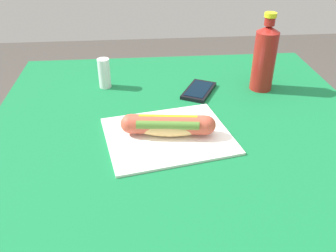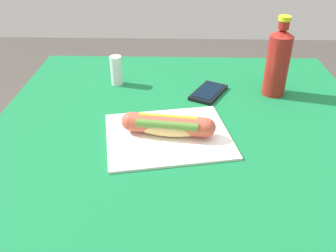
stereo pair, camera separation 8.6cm
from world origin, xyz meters
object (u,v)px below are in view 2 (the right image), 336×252
hot_dog (168,125)px  salt_shaker (116,71)px  soda_bottle (278,61)px  cell_phone (208,92)px

hot_dog → salt_shaker: salt_shaker is taller
soda_bottle → salt_shaker: bearing=-6.4°
hot_dog → cell_phone: hot_dog is taller
soda_bottle → salt_shaker: 0.47m
hot_dog → cell_phone: bearing=-115.9°
hot_dog → soda_bottle: soda_bottle is taller
hot_dog → soda_bottle: (-0.30, -0.24, 0.07)m
cell_phone → hot_dog: bearing=64.1°
hot_dog → cell_phone: size_ratio=1.51×
soda_bottle → salt_shaker: soda_bottle is taller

